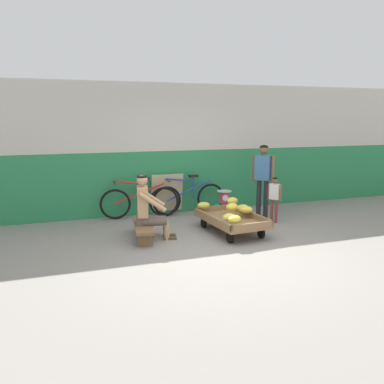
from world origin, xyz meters
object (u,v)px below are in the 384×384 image
at_px(plastic_crate, 224,211).
at_px(bicycle_far_left, 189,198).
at_px(low_bench, 143,228).
at_px(bicycle_near_left, 140,201).
at_px(sign_board, 167,194).
at_px(weighing_scale, 224,197).
at_px(customer_child, 275,195).
at_px(vendor_seated, 148,207).
at_px(banana_cart, 231,220).
at_px(customer_adult, 263,173).
at_px(shopping_bag, 238,218).

relative_size(plastic_crate, bicycle_far_left, 0.22).
bearing_deg(low_bench, bicycle_far_left, 48.26).
bearing_deg(bicycle_far_left, bicycle_near_left, -178.53).
xyz_separation_m(bicycle_near_left, sign_board, (0.64, 0.18, 0.09)).
bearing_deg(sign_board, low_bench, -117.98).
height_order(low_bench, plastic_crate, plastic_crate).
distance_m(weighing_scale, customer_child, 1.03).
xyz_separation_m(vendor_seated, sign_board, (0.79, 1.66, -0.13)).
bearing_deg(weighing_scale, plastic_crate, 90.00).
bearing_deg(vendor_seated, banana_cart, -5.09).
distance_m(bicycle_near_left, customer_adult, 2.65).
bearing_deg(customer_child, vendor_seated, -174.56).
bearing_deg(customer_child, weighing_scale, 143.60).
relative_size(weighing_scale, shopping_bag, 1.25).
distance_m(plastic_crate, bicycle_near_left, 1.78).
bearing_deg(shopping_bag, weighing_scale, 101.24).
distance_m(banana_cart, bicycle_near_left, 2.12).
xyz_separation_m(vendor_seated, bicycle_far_left, (1.24, 1.51, -0.21)).
relative_size(vendor_seated, plastic_crate, 3.17).
bearing_deg(shopping_bag, vendor_seated, -168.73).
bearing_deg(low_bench, vendor_seated, -10.53).
height_order(plastic_crate, customer_adult, customer_adult).
bearing_deg(bicycle_near_left, weighing_scale, -20.49).
bearing_deg(low_bench, banana_cart, -5.38).
height_order(sign_board, customer_child, customer_child).
bearing_deg(vendor_seated, shopping_bag, 11.27).
xyz_separation_m(banana_cart, plastic_crate, (0.29, 1.00, -0.09)).
bearing_deg(customer_child, bicycle_near_left, 153.69).
distance_m(vendor_seated, bicycle_far_left, 1.97).
bearing_deg(banana_cart, bicycle_near_left, 130.33).
xyz_separation_m(banana_cart, sign_board, (-0.73, 1.80, 0.20)).
xyz_separation_m(vendor_seated, customer_child, (2.63, 0.25, 0.00)).
bearing_deg(bicycle_far_left, customer_child, -42.17).
distance_m(banana_cart, vendor_seated, 1.56).
bearing_deg(customer_child, shopping_bag, 170.02).
bearing_deg(weighing_scale, sign_board, 141.82).
bearing_deg(customer_child, plastic_crate, 143.55).
relative_size(low_bench, weighing_scale, 3.77).
relative_size(banana_cart, low_bench, 1.34).
bearing_deg(customer_adult, plastic_crate, 169.56).
height_order(vendor_seated, plastic_crate, vendor_seated).
relative_size(weighing_scale, sign_board, 0.34).
relative_size(bicycle_far_left, sign_board, 1.87).
height_order(plastic_crate, bicycle_far_left, bicycle_far_left).
distance_m(plastic_crate, customer_child, 1.11).
bearing_deg(sign_board, customer_child, -37.39).
bearing_deg(banana_cart, customer_child, 19.09).
xyz_separation_m(sign_board, customer_adult, (1.83, -0.95, 0.51)).
bearing_deg(vendor_seated, customer_child, 5.44).
distance_m(banana_cart, low_bench, 1.61).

